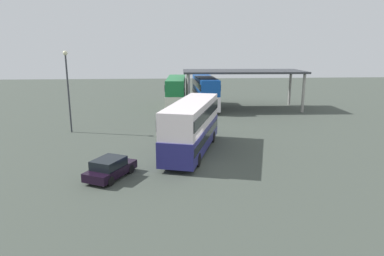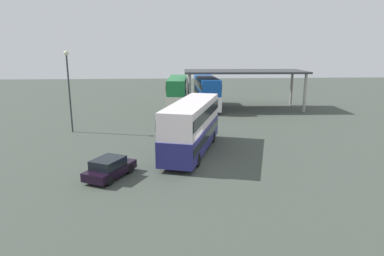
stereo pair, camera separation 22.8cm
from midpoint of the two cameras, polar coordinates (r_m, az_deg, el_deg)
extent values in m
plane|color=#40473F|center=(24.56, 0.99, -6.37)|extent=(140.00, 140.00, 0.00)
cube|color=navy|center=(27.40, 0.24, -1.52)|extent=(5.46, 10.90, 1.81)
cube|color=white|center=(26.98, 0.24, 2.36)|extent=(5.32, 10.67, 1.96)
cube|color=black|center=(27.34, 0.24, -1.08)|extent=(5.37, 10.50, 0.62)
cube|color=black|center=(26.96, 0.24, 2.56)|extent=(5.37, 10.50, 0.78)
cube|color=black|center=(32.34, 2.31, 1.28)|extent=(2.10, 0.71, 1.09)
cube|color=orange|center=(32.17, 2.32, 2.79)|extent=(1.73, 0.58, 0.36)
cylinder|color=black|center=(30.94, -0.49, -1.22)|extent=(0.55, 1.04, 1.00)
cylinder|color=black|center=(30.50, 3.72, -1.46)|extent=(0.55, 1.04, 1.00)
cylinder|color=black|center=(24.85, -4.05, -4.94)|extent=(0.55, 1.04, 1.00)
cylinder|color=black|center=(24.30, 1.16, -5.34)|extent=(0.55, 1.04, 1.00)
cube|color=black|center=(22.95, -13.20, -6.86)|extent=(3.19, 4.07, 0.55)
cube|color=black|center=(22.63, -13.55, -5.66)|extent=(2.31, 2.52, 0.58)
cylinder|color=black|center=(24.31, -13.02, -6.18)|extent=(0.45, 0.63, 0.60)
cylinder|color=black|center=(23.48, -9.99, -6.75)|extent=(0.45, 0.63, 0.60)
cylinder|color=black|center=(22.63, -16.48, -7.89)|extent=(0.45, 0.63, 0.60)
cylinder|color=black|center=(21.73, -13.35, -8.59)|extent=(0.45, 0.63, 0.60)
cube|color=silver|center=(48.28, -2.30, 4.98)|extent=(3.13, 10.99, 1.83)
cube|color=#1B7337|center=(48.04, -2.32, 7.23)|extent=(3.04, 10.77, 1.98)
cube|color=black|center=(48.25, -2.30, 5.24)|extent=(3.14, 10.56, 0.62)
cube|color=black|center=(48.03, -2.32, 7.35)|extent=(3.14, 10.56, 0.79)
cube|color=black|center=(53.57, -2.05, 6.11)|extent=(2.07, 0.23, 1.10)
cube|color=orange|center=(53.46, -2.06, 7.05)|extent=(1.71, 0.19, 0.36)
cylinder|color=black|center=(51.78, -3.35, 4.68)|extent=(0.34, 1.02, 1.00)
cylinder|color=black|center=(51.69, -0.91, 4.69)|extent=(0.34, 1.02, 1.00)
cylinder|color=black|center=(45.15, -3.86, 3.39)|extent=(0.34, 1.02, 1.00)
cylinder|color=black|center=(45.05, -1.07, 3.40)|extent=(0.34, 1.02, 1.00)
cube|color=white|center=(47.57, 2.54, 4.89)|extent=(2.79, 10.89, 1.89)
cube|color=#1247A3|center=(47.32, 2.56, 7.25)|extent=(2.71, 10.67, 2.05)
cube|color=black|center=(47.54, 2.54, 5.16)|extent=(2.82, 10.46, 0.64)
cube|color=black|center=(47.31, 2.56, 7.37)|extent=(2.82, 10.46, 0.82)
cube|color=black|center=(52.80, 1.77, 6.05)|extent=(2.11, 0.16, 1.13)
cube|color=orange|center=(52.69, 1.77, 7.03)|extent=(1.74, 0.13, 0.36)
cylinder|color=black|center=(50.85, 0.77, 4.55)|extent=(0.31, 1.01, 1.00)
cylinder|color=black|center=(51.13, 3.28, 4.57)|extent=(0.31, 1.01, 1.00)
cylinder|color=black|center=(44.27, 1.66, 3.22)|extent=(0.31, 1.01, 1.00)
cylinder|color=black|center=(44.59, 4.53, 3.26)|extent=(0.31, 1.01, 1.00)
cube|color=#33353A|center=(47.06, 8.88, 9.31)|extent=(16.30, 7.24, 0.25)
cylinder|color=#9E9B93|center=(51.79, 16.40, 6.38)|extent=(0.36, 0.36, 4.97)
cylinder|color=#9E9B93|center=(46.61, 18.46, 5.52)|extent=(0.36, 0.36, 4.97)
cylinder|color=#9E9B93|center=(49.30, -0.41, 6.60)|extent=(0.36, 0.36, 4.97)
cylinder|color=#9E9B93|center=(43.82, -0.25, 5.75)|extent=(0.36, 0.36, 4.97)
cylinder|color=#33353A|center=(35.58, -19.58, 5.33)|extent=(0.16, 0.16, 7.59)
sphere|color=beige|center=(35.30, -20.09, 11.68)|extent=(0.44, 0.44, 0.44)
camera|label=1|loc=(0.11, -89.76, 0.06)|focal=31.95mm
camera|label=2|loc=(0.11, 90.24, -0.06)|focal=31.95mm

